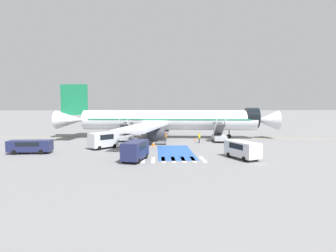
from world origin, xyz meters
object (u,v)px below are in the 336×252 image
traffic_cone_0 (195,139)px  traffic_cone_2 (153,144)px  boarding_stairs_aft (126,135)px  traffic_cone_1 (113,142)px  service_van_1 (135,149)px  service_van_3 (103,139)px  baggage_cart (159,143)px  boarding_stairs_forward (219,136)px  airliner (165,120)px  ground_crew_0 (165,137)px  fuel_tanker (132,121)px  service_van_2 (30,145)px  service_van_0 (242,149)px  ground_crew_1 (199,137)px

traffic_cone_0 → traffic_cone_2: size_ratio=0.65×
boarding_stairs_aft → traffic_cone_1: 4.25m
service_van_1 → service_van_3: bearing=-43.2°
service_van_1 → traffic_cone_1: (-4.87, 13.88, -1.14)m
baggage_cart → traffic_cone_0: bearing=-47.4°
service_van_1 → traffic_cone_0: size_ratio=10.96×
baggage_cart → boarding_stairs_aft: bearing=61.5°
boarding_stairs_forward → baggage_cart: size_ratio=1.93×
boarding_stairs_aft → service_van_1: boarding_stairs_aft is taller
airliner → traffic_cone_2: 11.06m
airliner → service_van_1: 21.93m
ground_crew_0 → baggage_cart: bearing=-104.3°
airliner → service_van_1: (-4.44, -21.36, -2.18)m
boarding_stairs_forward → traffic_cone_0: (-4.19, 1.75, -0.78)m
boarding_stairs_aft → fuel_tanker: (-1.58, 31.00, 0.70)m
boarding_stairs_forward → service_van_2: bearing=-153.8°
boarding_stairs_aft → airliner: bearing=32.7°
service_van_1 → traffic_cone_0: (9.79, 17.61, -1.14)m
service_van_1 → ground_crew_0: service_van_1 is taller
boarding_stairs_forward → traffic_cone_0: bearing=163.2°
boarding_stairs_aft → service_van_0: boarding_stairs_aft is taller
traffic_cone_0 → traffic_cone_1: 15.13m
baggage_cart → traffic_cone_0: baggage_cart is taller
service_van_2 → ground_crew_1: ground_crew_1 is taller
service_van_0 → traffic_cone_1: 22.39m
boarding_stairs_aft → traffic_cone_1: boarding_stairs_aft is taller
baggage_cart → ground_crew_0: ground_crew_0 is taller
boarding_stairs_forward → fuel_tanker: 37.64m
boarding_stairs_aft → baggage_cart: bearing=-31.4°
airliner → boarding_stairs_aft: 8.70m
traffic_cone_1 → traffic_cone_0: bearing=14.3°
fuel_tanker → baggage_cart: fuel_tanker is taller
baggage_cart → fuel_tanker: bearing=20.8°
boarding_stairs_forward → ground_crew_0: boarding_stairs_forward is taller
service_van_3 → boarding_stairs_forward: bearing=64.6°
service_van_2 → traffic_cone_1: bearing=-49.9°
service_van_1 → ground_crew_0: size_ratio=2.87×
boarding_stairs_forward → traffic_cone_2: boarding_stairs_forward is taller
baggage_cart → traffic_cone_2: 2.22m
service_van_3 → baggage_cart: (8.44, 4.09, -1.17)m
fuel_tanker → traffic_cone_1: size_ratio=21.66×
boarding_stairs_forward → traffic_cone_1: boarding_stairs_forward is taller
traffic_cone_2 → service_van_2: bearing=-160.9°
fuel_tanker → service_van_1: size_ratio=1.99×
fuel_tanker → service_van_2: 44.44m
baggage_cart → airliner: bearing=-1.1°
service_van_2 → service_van_3: service_van_3 is taller
service_van_3 → ground_crew_1: (15.42, 4.95, -0.37)m
boarding_stairs_forward → traffic_cone_0: 4.60m
boarding_stairs_aft → traffic_cone_2: bearing=-46.5°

